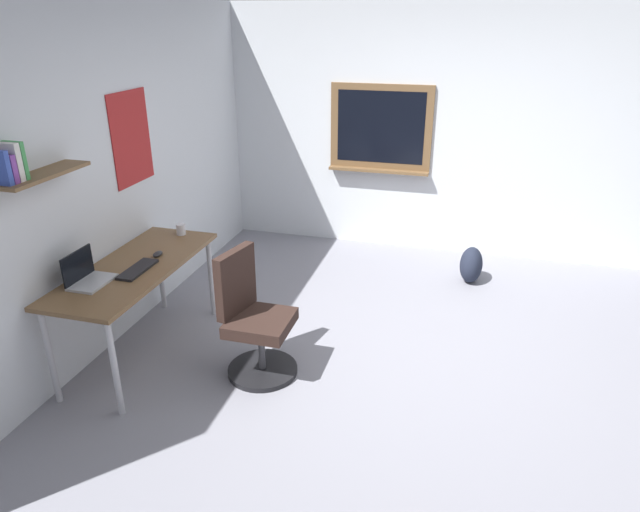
{
  "coord_description": "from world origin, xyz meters",
  "views": [
    {
      "loc": [
        -3.68,
        -0.29,
        2.47
      ],
      "look_at": [
        -0.05,
        0.72,
        0.85
      ],
      "focal_mm": 31.65,
      "sensor_mm": 36.0,
      "label": 1
    }
  ],
  "objects_px": {
    "keyboard": "(138,269)",
    "coffee_mug": "(181,229)",
    "laptop": "(87,276)",
    "backpack": "(471,265)",
    "computer_mouse": "(158,254)",
    "office_chair": "(253,323)",
    "desk": "(136,274)"
  },
  "relations": [
    {
      "from": "laptop",
      "to": "computer_mouse",
      "type": "height_order",
      "value": "laptop"
    },
    {
      "from": "laptop",
      "to": "coffee_mug",
      "type": "relative_size",
      "value": 3.37
    },
    {
      "from": "keyboard",
      "to": "coffee_mug",
      "type": "relative_size",
      "value": 4.02
    },
    {
      "from": "computer_mouse",
      "to": "desk",
      "type": "bearing_deg",
      "value": 159.29
    },
    {
      "from": "laptop",
      "to": "backpack",
      "type": "height_order",
      "value": "laptop"
    },
    {
      "from": "office_chair",
      "to": "coffee_mug",
      "type": "height_order",
      "value": "office_chair"
    },
    {
      "from": "backpack",
      "to": "laptop",
      "type": "bearing_deg",
      "value": 132.43
    },
    {
      "from": "computer_mouse",
      "to": "coffee_mug",
      "type": "relative_size",
      "value": 1.13
    },
    {
      "from": "computer_mouse",
      "to": "office_chair",
      "type": "bearing_deg",
      "value": -103.33
    },
    {
      "from": "desk",
      "to": "keyboard",
      "type": "relative_size",
      "value": 4.16
    },
    {
      "from": "backpack",
      "to": "office_chair",
      "type": "bearing_deg",
      "value": 143.19
    },
    {
      "from": "laptop",
      "to": "backpack",
      "type": "relative_size",
      "value": 0.86
    },
    {
      "from": "desk",
      "to": "coffee_mug",
      "type": "distance_m",
      "value": 0.68
    },
    {
      "from": "desk",
      "to": "laptop",
      "type": "xyz_separation_m",
      "value": [
        -0.35,
        0.15,
        0.13
      ]
    },
    {
      "from": "backpack",
      "to": "computer_mouse",
      "type": "bearing_deg",
      "value": 127.5
    },
    {
      "from": "keyboard",
      "to": "coffee_mug",
      "type": "xyz_separation_m",
      "value": [
        0.75,
        0.05,
        0.04
      ]
    },
    {
      "from": "office_chair",
      "to": "backpack",
      "type": "relative_size",
      "value": 2.63
    },
    {
      "from": "computer_mouse",
      "to": "backpack",
      "type": "distance_m",
      "value": 3.02
    },
    {
      "from": "desk",
      "to": "computer_mouse",
      "type": "height_order",
      "value": "computer_mouse"
    },
    {
      "from": "desk",
      "to": "office_chair",
      "type": "distance_m",
      "value": 0.97
    },
    {
      "from": "keyboard",
      "to": "desk",
      "type": "bearing_deg",
      "value": 44.91
    },
    {
      "from": "coffee_mug",
      "to": "backpack",
      "type": "height_order",
      "value": "coffee_mug"
    },
    {
      "from": "office_chair",
      "to": "laptop",
      "type": "distance_m",
      "value": 1.2
    },
    {
      "from": "office_chair",
      "to": "desk",
      "type": "bearing_deg",
      "value": 90.09
    },
    {
      "from": "desk",
      "to": "coffee_mug",
      "type": "xyz_separation_m",
      "value": [
        0.67,
        -0.03,
        0.12
      ]
    },
    {
      "from": "computer_mouse",
      "to": "coffee_mug",
      "type": "distance_m",
      "value": 0.47
    },
    {
      "from": "backpack",
      "to": "desk",
      "type": "bearing_deg",
      "value": 129.58
    },
    {
      "from": "keyboard",
      "to": "coffee_mug",
      "type": "bearing_deg",
      "value": 3.83
    },
    {
      "from": "office_chair",
      "to": "keyboard",
      "type": "bearing_deg",
      "value": 95.27
    },
    {
      "from": "keyboard",
      "to": "backpack",
      "type": "relative_size",
      "value": 1.02
    },
    {
      "from": "keyboard",
      "to": "computer_mouse",
      "type": "relative_size",
      "value": 3.56
    },
    {
      "from": "desk",
      "to": "coffee_mug",
      "type": "relative_size",
      "value": 16.74
    }
  ]
}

